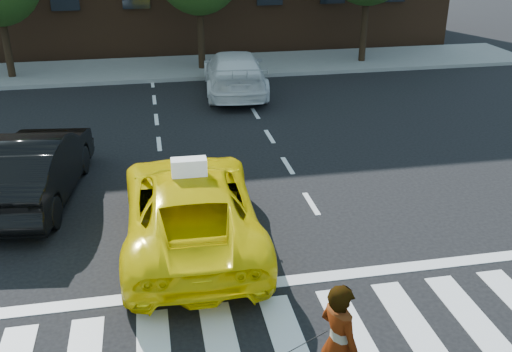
{
  "coord_description": "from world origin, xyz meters",
  "views": [
    {
      "loc": [
        -1.77,
        -6.5,
        5.8
      ],
      "look_at": [
        0.21,
        3.73,
        1.1
      ],
      "focal_mm": 40.0,
      "sensor_mm": 36.0,
      "label": 1
    }
  ],
  "objects_px": {
    "taxi": "(190,206)",
    "black_sedan": "(34,166)",
    "woman": "(338,344)",
    "white_suv": "(234,72)"
  },
  "relations": [
    {
      "from": "black_sedan",
      "to": "white_suv",
      "type": "distance_m",
      "value": 9.61
    },
    {
      "from": "taxi",
      "to": "black_sedan",
      "type": "height_order",
      "value": "black_sedan"
    },
    {
      "from": "taxi",
      "to": "woman",
      "type": "xyz_separation_m",
      "value": [
        1.49,
        -4.43,
        0.14
      ]
    },
    {
      "from": "taxi",
      "to": "black_sedan",
      "type": "relative_size",
      "value": 1.13
    },
    {
      "from": "taxi",
      "to": "white_suv",
      "type": "bearing_deg",
      "value": -102.51
    },
    {
      "from": "white_suv",
      "to": "woman",
      "type": "xyz_separation_m",
      "value": [
        -0.99,
        -14.67,
        0.13
      ]
    },
    {
      "from": "taxi",
      "to": "woman",
      "type": "bearing_deg",
      "value": 109.76
    },
    {
      "from": "taxi",
      "to": "woman",
      "type": "height_order",
      "value": "woman"
    },
    {
      "from": "black_sedan",
      "to": "woman",
      "type": "relative_size",
      "value": 2.68
    },
    {
      "from": "woman",
      "to": "black_sedan",
      "type": "bearing_deg",
      "value": 11.03
    }
  ]
}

